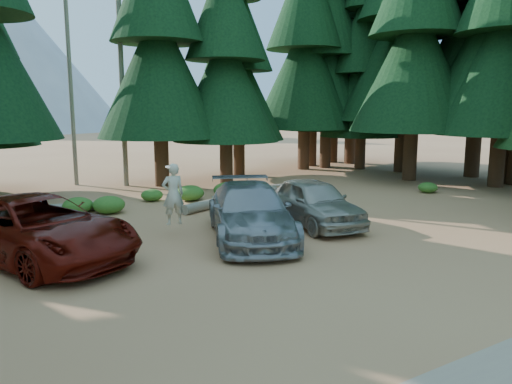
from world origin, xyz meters
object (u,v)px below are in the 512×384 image
frisbee_player (173,194)px  log_mid (248,198)px  log_left (50,209)px  log_right (234,198)px  silver_minivan_center (250,212)px  red_pickup (37,229)px  silver_minivan_right (314,202)px

frisbee_player → log_mid: (4.72, 3.66, -1.13)m
log_left → log_right: 6.78m
silver_minivan_center → red_pickup: bearing=-167.0°
log_mid → log_right: 0.71m
red_pickup → frisbee_player: 3.82m
silver_minivan_center → log_left: bearing=146.3°
silver_minivan_center → log_left: size_ratio=1.11×
red_pickup → log_left: bearing=53.9°
log_left → log_right: size_ratio=0.85×
silver_minivan_right → log_right: bearing=103.8°
silver_minivan_center → frisbee_player: 2.31m
silver_minivan_right → log_mid: 4.74m
red_pickup → log_right: 8.79m
log_mid → frisbee_player: bearing=-122.1°
silver_minivan_center → frisbee_player: size_ratio=2.98×
red_pickup → log_left: size_ratio=1.19×
silver_minivan_center → log_right: size_ratio=0.94×
log_right → frisbee_player: bearing=-161.4°
silver_minivan_center → silver_minivan_right: size_ratio=1.23×
silver_minivan_right → log_left: 9.33m
silver_minivan_right → silver_minivan_center: bearing=-162.3°
silver_minivan_right → log_left: (-6.94, 6.21, -0.57)m
log_left → log_right: bearing=-4.3°
red_pickup → log_mid: bearing=1.8°
red_pickup → frisbee_player: (3.77, 0.44, 0.46)m
frisbee_player → silver_minivan_right: bearing=170.8°
red_pickup → log_right: bearing=3.4°
silver_minivan_right → frisbee_player: size_ratio=2.42×
silver_minivan_right → log_left: size_ratio=0.90×
silver_minivan_right → log_mid: bearing=95.2°
red_pickup → frisbee_player: frisbee_player is taller
red_pickup → silver_minivan_right: (8.15, -0.59, -0.05)m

